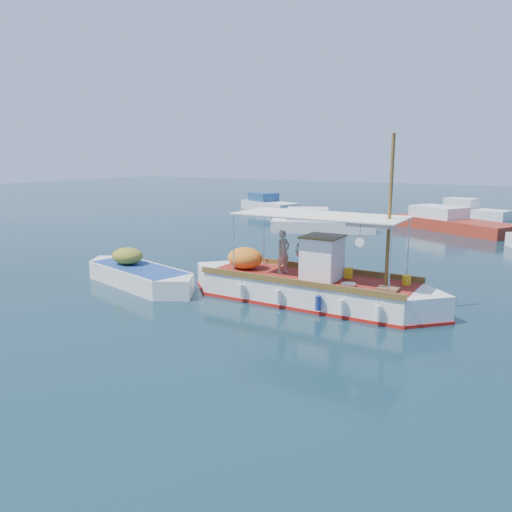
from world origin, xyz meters
The scene contains 7 objects.
ground centered at (0.00, 0.00, 0.00)m, with size 160.00×160.00×0.00m, color black.
fishing_caique centered at (0.67, 0.39, 0.53)m, with size 9.94×2.81×6.06m.
dinghy centered at (-6.26, -0.94, 0.34)m, with size 6.47×3.04×1.63m.
bg_boat_nw centered at (-5.72, 16.21, 0.49)m, with size 7.36×4.98×1.80m.
bg_boat_n centered at (1.97, 21.39, 0.49)m, with size 8.95×6.67×1.80m.
bg_boat_far_w centered at (-15.59, 26.59, 0.49)m, with size 6.78×4.74×1.80m.
bg_boat_far_n centered at (2.07, 29.73, 0.49)m, with size 6.32×3.72×1.80m.
Camera 1 is at (7.92, -15.50, 5.18)m, focal length 35.00 mm.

